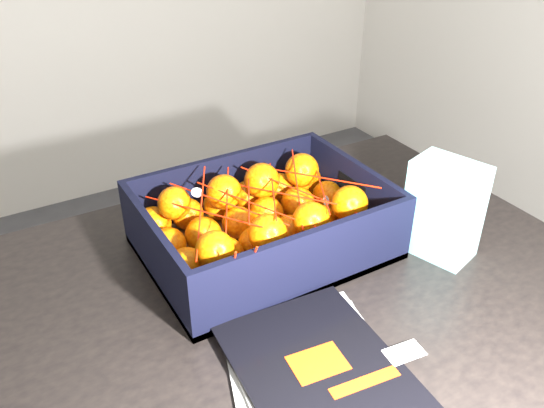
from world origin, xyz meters
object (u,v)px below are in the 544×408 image
table (255,346)px  magazine_stack (317,375)px  produce_crate (263,231)px  retail_carton (444,209)px

table → magazine_stack: bearing=-90.8°
magazine_stack → produce_crate: 0.31m
retail_carton → produce_crate: bearing=131.5°
magazine_stack → produce_crate: (0.09, 0.30, 0.03)m
magazine_stack → produce_crate: bearing=73.6°
retail_carton → table: bearing=155.7°
table → retail_carton: bearing=-7.6°
table → produce_crate: size_ratio=2.95×
magazine_stack → retail_carton: bearing=21.0°
table → produce_crate: produce_crate is taller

